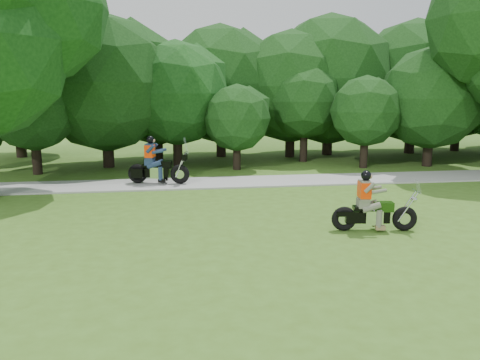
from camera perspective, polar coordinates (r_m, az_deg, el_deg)
name	(u,v)px	position (r m, az deg, el deg)	size (l,w,h in m)	color
ground	(365,248)	(11.04, 15.00, -7.95)	(100.00, 100.00, 0.00)	#3F631C
walkway	(282,181)	(18.41, 5.19, -0.09)	(60.00, 2.20, 0.06)	gray
tree_line	(315,88)	(25.26, 9.16, 11.07)	(39.53, 11.78, 7.63)	black
chopper_motorcycle	(371,209)	(12.21, 15.64, -3.41)	(2.17, 0.70, 1.55)	black
touring_motorcycle	(155,166)	(17.83, -10.38, 1.65)	(2.34, 1.06, 1.80)	black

